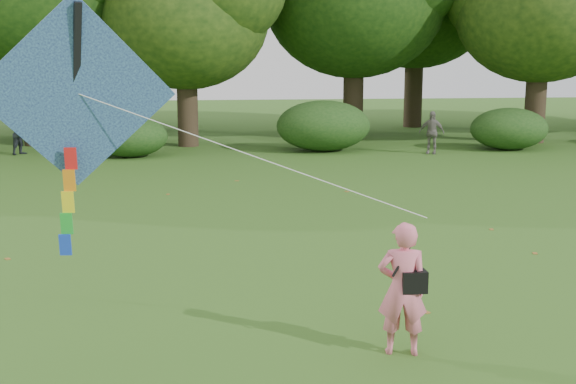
{
  "coord_description": "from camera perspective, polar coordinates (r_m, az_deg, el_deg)",
  "views": [
    {
      "loc": [
        -1.59,
        -8.43,
        3.49
      ],
      "look_at": [
        -0.3,
        2.0,
        1.5
      ],
      "focal_mm": 45.0,
      "sensor_mm": 36.0,
      "label": 1
    }
  ],
  "objects": [
    {
      "name": "bystander_right",
      "position": [
        26.54,
        11.28,
        4.63
      ],
      "size": [
        0.98,
        0.73,
        1.54
      ],
      "primitive_type": "imported",
      "rotation": [
        0.0,
        0.0,
        -0.46
      ],
      "color": "slate",
      "rests_on": "ground"
    },
    {
      "name": "tree_line",
      "position": [
        31.55,
        -1.17,
        14.56
      ],
      "size": [
        54.7,
        15.3,
        9.48
      ],
      "color": "#3A2D1E",
      "rests_on": "ground"
    },
    {
      "name": "man_kite_flyer",
      "position": [
        8.64,
        9.03,
        -7.55
      ],
      "size": [
        0.65,
        0.49,
        1.6
      ],
      "primitive_type": "imported",
      "rotation": [
        0.0,
        0.0,
        2.95
      ],
      "color": "#E96D85",
      "rests_on": "ground"
    },
    {
      "name": "flying_kite",
      "position": [
        8.72,
        -16.39,
        7.19
      ],
      "size": [
        5.11,
        1.14,
        3.05
      ],
      "color": "#2938B3",
      "rests_on": "ground"
    },
    {
      "name": "bystander_left",
      "position": [
        27.54,
        -20.37,
        4.33
      ],
      "size": [
        0.88,
        0.92,
        1.49
      ],
      "primitive_type": "imported",
      "rotation": [
        0.0,
        0.0,
        0.96
      ],
      "color": "#272C34",
      "rests_on": "ground"
    },
    {
      "name": "crossbody_bag",
      "position": [
        8.61,
        9.86,
        -6.9
      ],
      "size": [
        0.43,
        0.2,
        0.67
      ],
      "color": "black",
      "rests_on": "ground"
    },
    {
      "name": "fallen_leaves",
      "position": [
        13.54,
        -1.17,
        -4.2
      ],
      "size": [
        10.06,
        14.8,
        0.01
      ],
      "color": "brown",
      "rests_on": "ground"
    },
    {
      "name": "ground",
      "position": [
        9.26,
        3.41,
        -11.44
      ],
      "size": [
        100.0,
        100.0,
        0.0
      ],
      "primitive_type": "plane",
      "color": "#265114",
      "rests_on": "ground"
    },
    {
      "name": "shrub_band",
      "position": [
        26.18,
        -5.16,
        4.91
      ],
      "size": [
        39.15,
        3.22,
        1.88
      ],
      "color": "#264919",
      "rests_on": "ground"
    }
  ]
}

